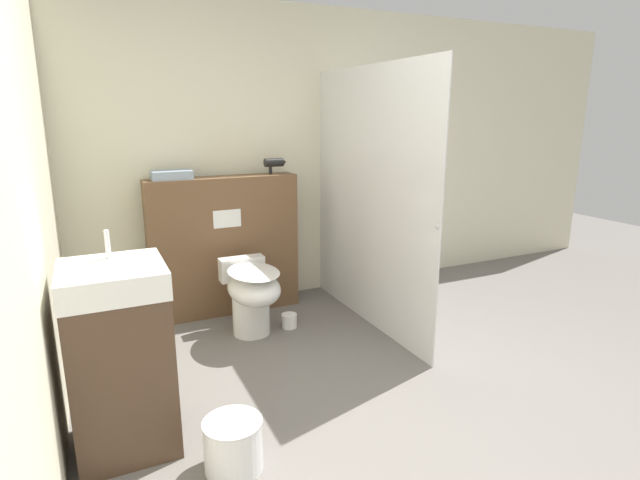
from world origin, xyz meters
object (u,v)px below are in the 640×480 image
hair_drier (275,163)px  toilet (252,293)px  waste_bin (233,445)px  sink_vanity (121,358)px

hair_drier → toilet: bearing=-126.2°
toilet → hair_drier: (0.40, 0.55, 0.89)m
toilet → waste_bin: bearing=-111.3°
toilet → hair_drier: bearing=53.8°
sink_vanity → waste_bin: size_ratio=3.89×
toilet → waste_bin: (-0.53, -1.36, -0.21)m
toilet → sink_vanity: 1.36m
sink_vanity → waste_bin: sink_vanity is taller
sink_vanity → hair_drier: hair_drier is taller
sink_vanity → waste_bin: bearing=-43.5°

